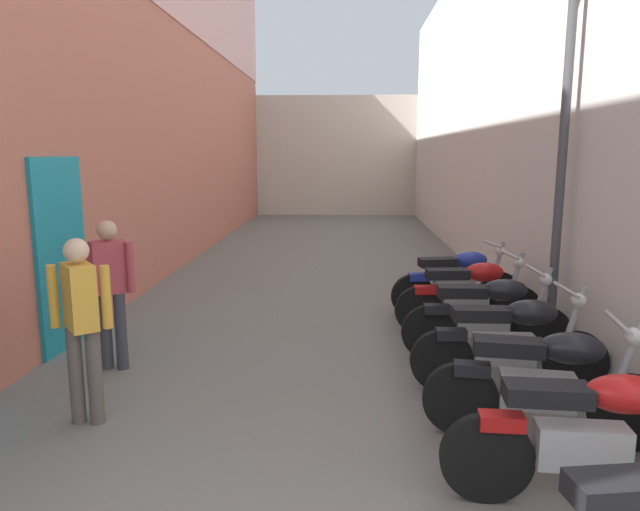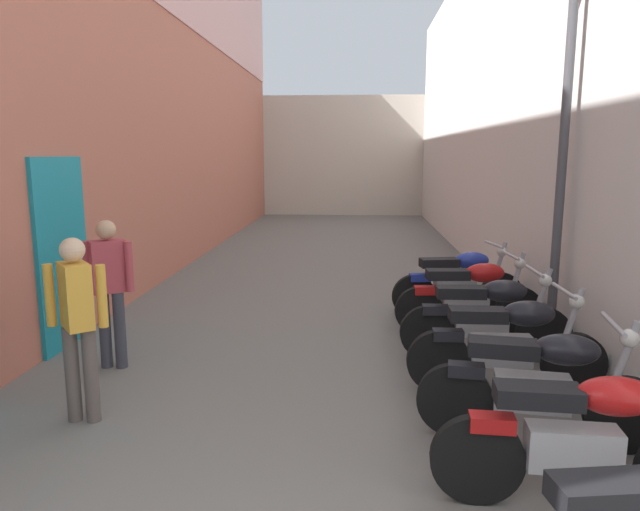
% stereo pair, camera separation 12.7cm
% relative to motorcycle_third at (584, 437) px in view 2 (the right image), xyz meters
% --- Properties ---
extents(ground_plane, '(36.38, 36.38, 0.00)m').
position_rel_motorcycle_third_xyz_m(ground_plane, '(-1.95, 5.51, -0.50)').
color(ground_plane, '#66635E').
extents(building_left, '(0.45, 20.38, 8.45)m').
position_rel_motorcycle_third_xyz_m(building_left, '(-5.02, 7.47, 3.76)').
color(building_left, '#B76651').
rests_on(building_left, ground).
extents(building_right, '(0.45, 20.38, 6.42)m').
position_rel_motorcycle_third_xyz_m(building_right, '(1.14, 7.51, 2.71)').
color(building_right, silver).
rests_on(building_right, ground).
extents(building_far_end, '(8.77, 2.00, 4.29)m').
position_rel_motorcycle_third_xyz_m(building_far_end, '(-1.95, 18.70, 1.64)').
color(building_far_end, beige).
rests_on(building_far_end, ground).
extents(motorcycle_third, '(1.85, 0.58, 1.04)m').
position_rel_motorcycle_third_xyz_m(motorcycle_third, '(0.00, 0.00, 0.00)').
color(motorcycle_third, black).
rests_on(motorcycle_third, ground).
extents(motorcycle_fourth, '(1.84, 0.58, 1.04)m').
position_rel_motorcycle_third_xyz_m(motorcycle_fourth, '(-0.00, 0.86, 0.00)').
color(motorcycle_fourth, black).
rests_on(motorcycle_fourth, ground).
extents(motorcycle_fifth, '(1.85, 0.58, 1.04)m').
position_rel_motorcycle_third_xyz_m(motorcycle_fifth, '(0.00, 1.83, 0.00)').
color(motorcycle_fifth, black).
rests_on(motorcycle_fifth, ground).
extents(motorcycle_sixth, '(1.85, 0.58, 1.04)m').
position_rel_motorcycle_third_xyz_m(motorcycle_sixth, '(0.00, 2.71, 0.00)').
color(motorcycle_sixth, black).
rests_on(motorcycle_sixth, ground).
extents(motorcycle_seventh, '(1.85, 0.58, 1.04)m').
position_rel_motorcycle_third_xyz_m(motorcycle_seventh, '(0.00, 3.66, 0.00)').
color(motorcycle_seventh, black).
rests_on(motorcycle_seventh, ground).
extents(motorcycle_eighth, '(1.84, 0.58, 1.04)m').
position_rel_motorcycle_third_xyz_m(motorcycle_eighth, '(-0.00, 4.46, 0.00)').
color(motorcycle_eighth, black).
rests_on(motorcycle_eighth, ground).
extents(pedestrian_mid_alley, '(0.52, 0.39, 1.57)m').
position_rel_motorcycle_third_xyz_m(pedestrian_mid_alley, '(-3.71, 1.02, 0.42)').
color(pedestrian_mid_alley, '#564C47').
rests_on(pedestrian_mid_alley, ground).
extents(pedestrian_further_down, '(0.52, 0.36, 1.57)m').
position_rel_motorcycle_third_xyz_m(pedestrian_further_down, '(-3.97, 2.24, 0.42)').
color(pedestrian_further_down, '#383842').
rests_on(pedestrian_further_down, ground).
extents(street_lamp, '(0.79, 0.18, 4.75)m').
position_rel_motorcycle_third_xyz_m(street_lamp, '(0.70, 3.04, 2.27)').
color(street_lamp, '#47474C').
rests_on(street_lamp, ground).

